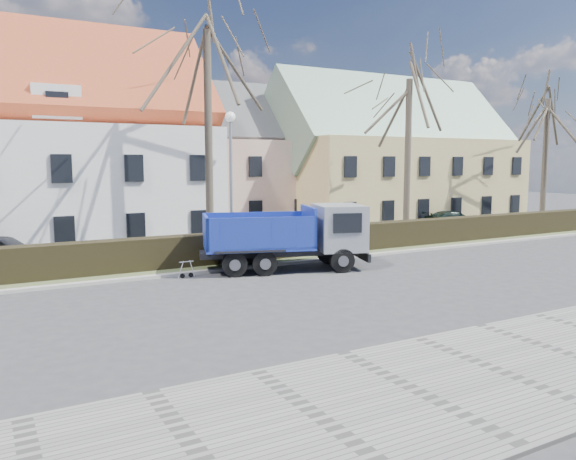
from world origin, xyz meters
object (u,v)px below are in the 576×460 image
streetlight (231,186)px  parked_car_b (453,220)px  dump_truck (280,237)px  parked_car_a (0,251)px  cart_frame (181,269)px

streetlight → parked_car_b: streetlight is taller
dump_truck → streetlight: size_ratio=1.02×
parked_car_a → parked_car_b: (26.88, 1.07, -0.13)m
dump_truck → parked_car_b: bearing=40.3°
parked_car_a → streetlight: bearing=-83.6°
dump_truck → parked_car_a: bearing=166.5°
parked_car_b → cart_frame: bearing=117.7°
dump_truck → cart_frame: (-4.06, 0.38, -1.01)m
cart_frame → parked_car_a: (-5.89, 5.64, 0.35)m
cart_frame → parked_car_b: 22.04m
streetlight → parked_car_b: bearing=12.1°
dump_truck → parked_car_a: (-9.95, 6.01, -0.66)m
cart_frame → parked_car_a: parked_car_a is taller
cart_frame → parked_car_b: bearing=17.7°
streetlight → cart_frame: streetlight is taller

